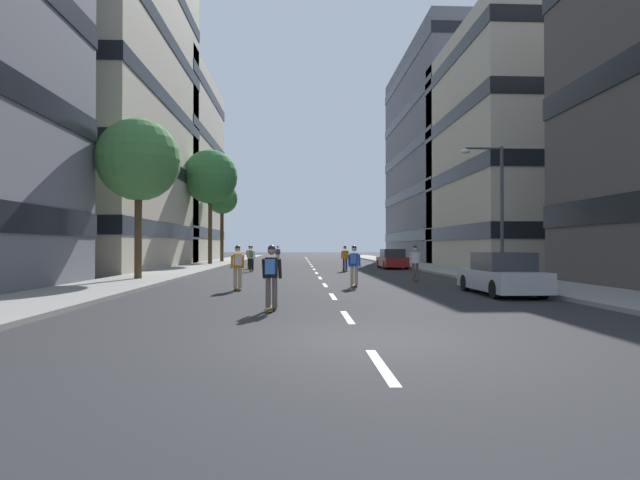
{
  "coord_description": "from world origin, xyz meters",
  "views": [
    {
      "loc": [
        -1.22,
        -9.24,
        1.75
      ],
      "look_at": [
        0.0,
        18.0,
        2.08
      ],
      "focal_mm": 28.02,
      "sensor_mm": 36.0,
      "label": 1
    }
  ],
  "objects_px": {
    "streetlamp_right": "(495,197)",
    "skater_4": "(238,265)",
    "street_tree_far": "(210,177)",
    "skater_1": "(354,263)",
    "skater_6": "(271,273)",
    "parked_car_near": "(501,275)",
    "skater_3": "(250,256)",
    "parked_car_mid": "(392,259)",
    "skater_2": "(251,257)",
    "street_tree_mid": "(222,199)",
    "skater_5": "(345,257)",
    "street_tree_near": "(139,160)",
    "skater_7": "(278,253)",
    "skater_0": "(415,261)"
  },
  "relations": [
    {
      "from": "streetlamp_right",
      "to": "skater_4",
      "type": "relative_size",
      "value": 3.65
    },
    {
      "from": "street_tree_mid",
      "to": "skater_3",
      "type": "relative_size",
      "value": 4.63
    },
    {
      "from": "skater_2",
      "to": "skater_3",
      "type": "xyz_separation_m",
      "value": [
        -0.49,
        4.04,
        -0.03
      ]
    },
    {
      "from": "parked_car_near",
      "to": "streetlamp_right",
      "type": "height_order",
      "value": "streetlamp_right"
    },
    {
      "from": "skater_3",
      "to": "skater_6",
      "type": "xyz_separation_m",
      "value": [
        2.92,
        -24.48,
        0.03
      ]
    },
    {
      "from": "skater_2",
      "to": "skater_3",
      "type": "bearing_deg",
      "value": 96.86
    },
    {
      "from": "skater_5",
      "to": "skater_6",
      "type": "relative_size",
      "value": 1.0
    },
    {
      "from": "skater_4",
      "to": "skater_3",
      "type": "bearing_deg",
      "value": 93.98
    },
    {
      "from": "streetlamp_right",
      "to": "skater_4",
      "type": "xyz_separation_m",
      "value": [
        -12.0,
        -4.3,
        -3.12
      ]
    },
    {
      "from": "skater_6",
      "to": "street_tree_mid",
      "type": "bearing_deg",
      "value": 100.47
    },
    {
      "from": "parked_car_mid",
      "to": "skater_7",
      "type": "height_order",
      "value": "skater_7"
    },
    {
      "from": "streetlamp_right",
      "to": "skater_1",
      "type": "distance_m",
      "value": 8.44
    },
    {
      "from": "streetlamp_right",
      "to": "skater_2",
      "type": "relative_size",
      "value": 3.65
    },
    {
      "from": "streetlamp_right",
      "to": "skater_1",
      "type": "bearing_deg",
      "value": -157.82
    },
    {
      "from": "street_tree_far",
      "to": "street_tree_mid",
      "type": "bearing_deg",
      "value": 90.0
    },
    {
      "from": "street_tree_far",
      "to": "streetlamp_right",
      "type": "relative_size",
      "value": 1.59
    },
    {
      "from": "street_tree_far",
      "to": "skater_4",
      "type": "distance_m",
      "value": 27.45
    },
    {
      "from": "street_tree_far",
      "to": "skater_4",
      "type": "relative_size",
      "value": 5.82
    },
    {
      "from": "skater_4",
      "to": "skater_6",
      "type": "relative_size",
      "value": 1.0
    },
    {
      "from": "skater_5",
      "to": "skater_3",
      "type": "bearing_deg",
      "value": 150.66
    },
    {
      "from": "skater_0",
      "to": "skater_4",
      "type": "bearing_deg",
      "value": -149.45
    },
    {
      "from": "skater_1",
      "to": "skater_6",
      "type": "distance_m",
      "value": 8.14
    },
    {
      "from": "street_tree_near",
      "to": "skater_4",
      "type": "bearing_deg",
      "value": -44.63
    },
    {
      "from": "skater_6",
      "to": "skater_1",
      "type": "bearing_deg",
      "value": 67.64
    },
    {
      "from": "streetlamp_right",
      "to": "skater_6",
      "type": "bearing_deg",
      "value": -134.64
    },
    {
      "from": "parked_car_mid",
      "to": "skater_0",
      "type": "height_order",
      "value": "skater_0"
    },
    {
      "from": "skater_2",
      "to": "skater_5",
      "type": "xyz_separation_m",
      "value": [
        6.39,
        0.18,
        -0.03
      ]
    },
    {
      "from": "street_tree_near",
      "to": "skater_7",
      "type": "distance_m",
      "value": 26.75
    },
    {
      "from": "skater_5",
      "to": "skater_7",
      "type": "xyz_separation_m",
      "value": [
        -5.27,
        16.7,
        0.03
      ]
    },
    {
      "from": "parked_car_near",
      "to": "skater_0",
      "type": "height_order",
      "value": "skater_0"
    },
    {
      "from": "parked_car_mid",
      "to": "skater_4",
      "type": "xyz_separation_m",
      "value": [
        -9.68,
        -18.64,
        0.32
      ]
    },
    {
      "from": "street_tree_mid",
      "to": "skater_2",
      "type": "height_order",
      "value": "street_tree_mid"
    },
    {
      "from": "skater_6",
      "to": "parked_car_near",
      "type": "bearing_deg",
      "value": 27.06
    },
    {
      "from": "skater_4",
      "to": "skater_5",
      "type": "relative_size",
      "value": 1.0
    },
    {
      "from": "parked_car_mid",
      "to": "skater_7",
      "type": "distance_m",
      "value": 15.59
    },
    {
      "from": "skater_6",
      "to": "skater_7",
      "type": "height_order",
      "value": "same"
    },
    {
      "from": "skater_7",
      "to": "parked_car_mid",
      "type": "bearing_deg",
      "value": -53.18
    },
    {
      "from": "streetlamp_right",
      "to": "skater_6",
      "type": "relative_size",
      "value": 3.65
    },
    {
      "from": "parked_car_near",
      "to": "skater_3",
      "type": "height_order",
      "value": "skater_3"
    },
    {
      "from": "streetlamp_right",
      "to": "skater_1",
      "type": "height_order",
      "value": "streetlamp_right"
    },
    {
      "from": "street_tree_near",
      "to": "parked_car_mid",
      "type": "bearing_deg",
      "value": 40.66
    },
    {
      "from": "skater_0",
      "to": "skater_5",
      "type": "distance_m",
      "value": 9.93
    },
    {
      "from": "streetlamp_right",
      "to": "skater_2",
      "type": "height_order",
      "value": "streetlamp_right"
    },
    {
      "from": "parked_car_near",
      "to": "skater_5",
      "type": "xyz_separation_m",
      "value": [
        -4.07,
        16.51,
        0.29
      ]
    },
    {
      "from": "streetlamp_right",
      "to": "skater_3",
      "type": "distance_m",
      "value": 19.54
    },
    {
      "from": "parked_car_mid",
      "to": "skater_2",
      "type": "height_order",
      "value": "skater_2"
    },
    {
      "from": "street_tree_far",
      "to": "skater_5",
      "type": "xyz_separation_m",
      "value": [
        11.2,
        -11.52,
        -7.03
      ]
    },
    {
      "from": "skater_4",
      "to": "skater_5",
      "type": "distance_m",
      "value": 15.47
    },
    {
      "from": "street_tree_mid",
      "to": "streetlamp_right",
      "type": "relative_size",
      "value": 1.27
    },
    {
      "from": "skater_4",
      "to": "skater_1",
      "type": "bearing_deg",
      "value": 15.74
    }
  ]
}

